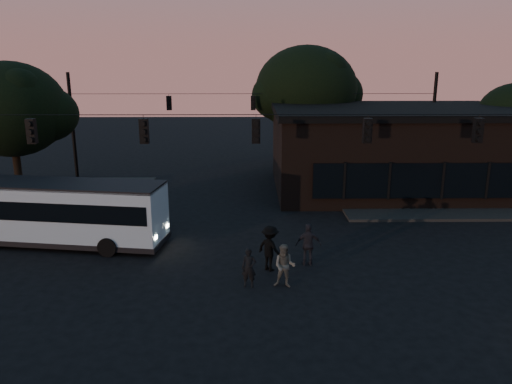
{
  "coord_description": "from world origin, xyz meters",
  "views": [
    {
      "loc": [
        -0.25,
        -16.03,
        8.3
      ],
      "look_at": [
        0.0,
        4.0,
        3.0
      ],
      "focal_mm": 35.0,
      "sensor_mm": 36.0,
      "label": 1
    }
  ],
  "objects_px": {
    "pedestrian_c": "(308,245)",
    "pedestrian_d": "(270,248)",
    "building": "(392,149)",
    "bus": "(52,210)",
    "pedestrian_a": "(249,268)",
    "pedestrian_b": "(285,266)"
  },
  "relations": [
    {
      "from": "pedestrian_c",
      "to": "pedestrian_d",
      "type": "relative_size",
      "value": 0.96
    },
    {
      "from": "building",
      "to": "pedestrian_c",
      "type": "height_order",
      "value": "building"
    },
    {
      "from": "bus",
      "to": "pedestrian_d",
      "type": "relative_size",
      "value": 5.66
    },
    {
      "from": "pedestrian_a",
      "to": "pedestrian_b",
      "type": "height_order",
      "value": "pedestrian_b"
    },
    {
      "from": "building",
      "to": "pedestrian_d",
      "type": "height_order",
      "value": "building"
    },
    {
      "from": "bus",
      "to": "pedestrian_c",
      "type": "xyz_separation_m",
      "value": [
        11.54,
        -2.68,
        -0.75
      ]
    },
    {
      "from": "building",
      "to": "bus",
      "type": "distance_m",
      "value": 20.91
    },
    {
      "from": "building",
      "to": "pedestrian_a",
      "type": "distance_m",
      "value": 17.46
    },
    {
      "from": "pedestrian_a",
      "to": "pedestrian_c",
      "type": "relative_size",
      "value": 0.85
    },
    {
      "from": "pedestrian_a",
      "to": "pedestrian_b",
      "type": "bearing_deg",
      "value": 7.09
    },
    {
      "from": "pedestrian_a",
      "to": "pedestrian_c",
      "type": "distance_m",
      "value": 3.21
    },
    {
      "from": "bus",
      "to": "pedestrian_c",
      "type": "distance_m",
      "value": 11.87
    },
    {
      "from": "pedestrian_c",
      "to": "bus",
      "type": "bearing_deg",
      "value": -13.21
    },
    {
      "from": "building",
      "to": "pedestrian_a",
      "type": "xyz_separation_m",
      "value": [
        -9.3,
        -14.65,
        -1.94
      ]
    },
    {
      "from": "pedestrian_b",
      "to": "pedestrian_d",
      "type": "relative_size",
      "value": 0.89
    },
    {
      "from": "building",
      "to": "pedestrian_a",
      "type": "height_order",
      "value": "building"
    },
    {
      "from": "pedestrian_a",
      "to": "pedestrian_c",
      "type": "xyz_separation_m",
      "value": [
        2.47,
        2.04,
        0.14
      ]
    },
    {
      "from": "pedestrian_a",
      "to": "pedestrian_d",
      "type": "relative_size",
      "value": 0.81
    },
    {
      "from": "pedestrian_b",
      "to": "pedestrian_d",
      "type": "bearing_deg",
      "value": 119.41
    },
    {
      "from": "bus",
      "to": "pedestrian_c",
      "type": "height_order",
      "value": "bus"
    },
    {
      "from": "pedestrian_b",
      "to": "pedestrian_d",
      "type": "height_order",
      "value": "pedestrian_d"
    },
    {
      "from": "building",
      "to": "pedestrian_b",
      "type": "xyz_separation_m",
      "value": [
        -7.96,
        -14.68,
        -1.86
      ]
    }
  ]
}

